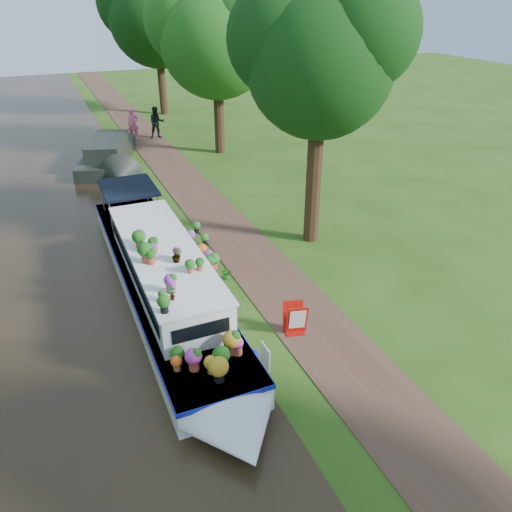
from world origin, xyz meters
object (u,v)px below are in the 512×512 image
(pedestrian_pink, at_px, (133,124))
(second_boat, at_px, (109,155))
(plant_boat, at_px, (166,279))
(sandwich_board, at_px, (295,320))
(pedestrian_dark, at_px, (157,123))

(pedestrian_pink, bearing_deg, second_boat, -109.17)
(plant_boat, xyz_separation_m, sandwich_board, (2.83, -2.80, -0.41))
(plant_boat, relative_size, pedestrian_pink, 7.37)
(second_boat, bearing_deg, plant_boat, -73.47)
(pedestrian_pink, height_order, pedestrian_dark, pedestrian_dark)
(plant_boat, xyz_separation_m, second_boat, (0.50, 14.15, -0.27))
(plant_boat, bearing_deg, second_boat, 87.98)
(second_boat, distance_m, pedestrian_pink, 5.22)
(sandwich_board, height_order, pedestrian_dark, pedestrian_dark)
(pedestrian_pink, bearing_deg, sandwich_board, -83.38)
(plant_boat, xyz_separation_m, pedestrian_dark, (4.15, 18.50, 0.14))
(sandwich_board, relative_size, pedestrian_dark, 0.47)
(pedestrian_pink, relative_size, pedestrian_dark, 0.95)
(second_boat, height_order, pedestrian_pink, pedestrian_pink)
(second_boat, xyz_separation_m, pedestrian_pink, (2.25, 4.70, 0.37))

